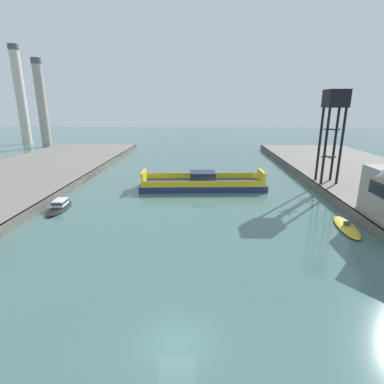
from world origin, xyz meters
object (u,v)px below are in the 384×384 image
Objects in this scene: moored_boat_near_left at (60,206)px; smokestack_distant_a at (20,93)px; smokestack_distant_b at (41,101)px; chain_ferry at (203,183)px; crane_tower at (335,109)px; moored_boat_mid_left at (346,227)px.

smokestack_distant_a reaches higher than moored_boat_near_left.
moored_boat_near_left is 78.15m from smokestack_distant_b.
chain_ferry is 1.45× the size of crane_tower.
moored_boat_mid_left is 0.26× the size of smokestack_distant_b.
smokestack_distant_a reaches higher than crane_tower.
moored_boat_near_left reaches higher than moored_boat_mid_left.
crane_tower reaches higher than moored_boat_mid_left.
smokestack_distant_a is 1.20× the size of smokestack_distant_b.
moored_boat_near_left is at bearing -149.58° from chain_ferry.
smokestack_distant_b reaches higher than chain_ferry.
smokestack_distant_a is (-70.04, 64.07, 18.24)m from chain_ferry.
smokestack_distant_b is at bearing 135.82° from moored_boat_mid_left.
moored_boat_near_left is at bearing -61.81° from smokestack_distant_b.
smokestack_distant_b is (-36.17, 67.47, 15.72)m from moored_boat_near_left.
chain_ferry is at bearing -42.45° from smokestack_distant_a.
moored_boat_near_left is at bearing -164.06° from crane_tower.
chain_ferry reaches higher than moored_boat_near_left.
smokestack_distant_a is at bearing 144.31° from smokestack_distant_b.
moored_boat_mid_left is 122.19m from smokestack_distant_a.
moored_boat_near_left is 47.43m from crane_tower.
chain_ferry is 26.02m from crane_tower.
crane_tower is at bearing -0.01° from chain_ferry.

